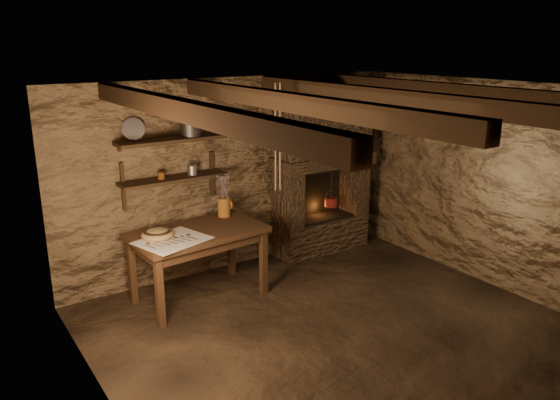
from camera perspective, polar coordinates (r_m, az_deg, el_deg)
floor at (r=5.75m, az=5.34°, el=-13.07°), size 4.50×4.50×0.00m
back_wall at (r=6.87m, az=-5.00°, el=2.64°), size 4.50×0.04×2.40m
front_wall at (r=4.05m, az=24.19°, el=-8.77°), size 4.50×0.04×2.40m
left_wall at (r=4.28m, az=-18.41°, el=-6.79°), size 0.04×4.00×2.40m
right_wall at (r=6.88m, az=20.29°, el=1.70°), size 0.04×4.00×2.40m
ceiling at (r=5.03m, az=6.07°, el=11.47°), size 4.50×4.00×0.04m
beam_far_left at (r=4.24m, az=-9.92°, el=9.19°), size 0.14×3.95×0.16m
beam_mid_left at (r=4.74m, az=1.32°, el=10.16°), size 0.14×3.95×0.16m
beam_mid_right at (r=5.37m, az=10.20°, el=10.65°), size 0.14×3.95×0.16m
beam_far_right at (r=6.11m, az=17.10°, el=10.86°), size 0.14×3.95×0.16m
shelf_lower at (r=6.34m, az=-11.03°, el=2.18°), size 1.25×0.30×0.04m
shelf_upper at (r=6.25m, az=-11.26°, el=6.18°), size 1.25×0.30×0.04m
hearth at (r=7.35m, az=4.43°, el=3.79°), size 1.43×0.51×2.30m
work_table at (r=6.20m, az=-8.47°, el=-6.40°), size 1.49×0.92×0.82m
linen_cloth at (r=5.78m, az=-11.17°, el=-4.16°), size 0.81×0.72×0.01m
pewter_cutlery_row at (r=5.76m, az=-11.09°, el=-4.13°), size 0.61×0.37×0.01m
drinking_glasses at (r=5.89m, az=-11.50°, el=-3.30°), size 0.22×0.07×0.09m
stoneware_jug at (r=6.42m, az=-5.89°, el=0.19°), size 0.19×0.19×0.51m
wooden_bowl at (r=5.88m, az=-12.67°, el=-3.54°), size 0.36×0.36×0.12m
iron_stockpot at (r=6.32m, az=-9.34°, el=7.43°), size 0.29×0.29×0.19m
tin_pan at (r=6.18m, az=-15.09°, el=7.17°), size 0.26×0.16×0.24m
small_kettle at (r=6.42m, az=-9.16°, el=3.11°), size 0.17×0.13×0.17m
rusty_tin at (r=6.27m, az=-12.32°, el=2.51°), size 0.10×0.10×0.08m
red_pot at (r=7.53m, az=5.35°, el=-0.13°), size 0.22×0.22×0.54m
hanging_ropes at (r=5.97m, az=-0.24°, el=6.52°), size 0.08×0.08×1.20m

